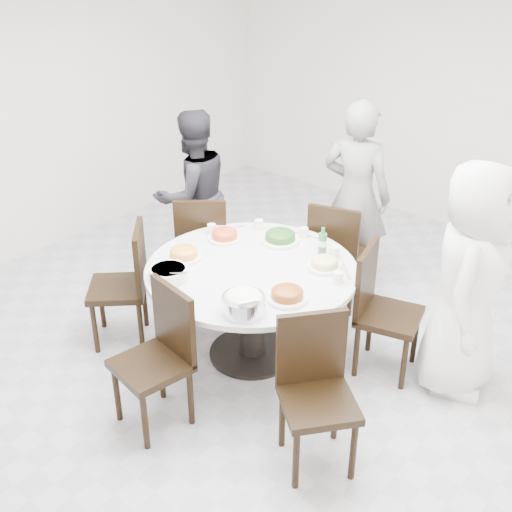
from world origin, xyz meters
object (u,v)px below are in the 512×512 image
Objects in this scene: diner_right at (468,281)px; diner_middle at (356,196)px; dining_table at (252,312)px; chair_n at (338,252)px; chair_se at (319,400)px; rice_bowl at (244,305)px; soup_bowl at (169,273)px; chair_nw at (203,244)px; diner_left at (193,195)px; chair_ne at (390,313)px; chair_sw at (117,286)px; beverage_bottle at (323,241)px; chair_s at (150,362)px.

diner_middle is (-1.33, 0.75, 0.01)m from diner_right.
diner_middle is at bearing 91.42° from dining_table.
chair_n is 1.86m from chair_se.
soup_bowl is at bearing -179.55° from rice_bowl.
diner_left is at bearing -75.00° from chair_nw.
chair_ne reaches higher than dining_table.
chair_se is 0.58× the size of diner_right.
chair_n is 1.81m from chair_sw.
diner_middle is at bearing 111.52° from chair_sw.
rice_bowl reaches higher than soup_bowl.
diner_right reaches higher than dining_table.
diner_middle reaches higher than chair_sw.
dining_table is 0.72m from soup_bowl.
diner_right is at bearing 50.10° from rice_bowl.
beverage_bottle is (1.18, 0.97, 0.38)m from chair_sw.
diner_middle is 0.98m from beverage_bottle.
rice_bowl is (0.35, 0.48, 0.33)m from chair_s.
beverage_bottle reaches higher than chair_ne.
diner_left is (-0.33, 0.23, 0.29)m from chair_nw.
chair_ne and chair_sw have the same top height.
beverage_bottle is at bearing 85.85° from chair_sw.
beverage_bottle is at bearing 93.46° from chair_n.
chair_sw is (-0.97, -1.53, 0.00)m from chair_n.
chair_se is at bearing 43.73° from chair_sw.
chair_ne is 0.57× the size of diner_middle.
chair_sw is 0.57× the size of diner_middle.
chair_se is 3.50× the size of rice_bowl.
chair_sw is 1.22m from diner_left.
beverage_bottle is (0.28, 1.44, 0.38)m from chair_s.
chair_se reaches higher than soup_bowl.
dining_table is 0.73m from beverage_bottle.
chair_nw reaches higher than dining_table.
diner_left reaches higher than soup_bowl.
diner_left reaches higher than chair_ne.
chair_ne is at bearing 75.31° from chair_sw.
chair_ne reaches higher than soup_bowl.
chair_n is 1.00× the size of chair_s.
dining_table is 0.99× the size of diner_left.
soup_bowl is at bearing -121.62° from beverage_bottle.
chair_nw is (-0.96, -0.61, 0.00)m from chair_n.
chair_n is at bearing 59.02° from diner_right.
chair_se is 1.36m from soup_bowl.
dining_table is 1.04m from chair_n.
diner_right is 1.49m from rice_bowl.
beverage_bottle reaches higher than chair_se.
dining_table is 1.49m from diner_middle.
rice_bowl is (1.25, 0.01, 0.33)m from chair_sw.
chair_se is at bearing 107.01° from diner_middle.
chair_n is 4.50× the size of beverage_bottle.
beverage_bottle is at bearing 73.31° from chair_se.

